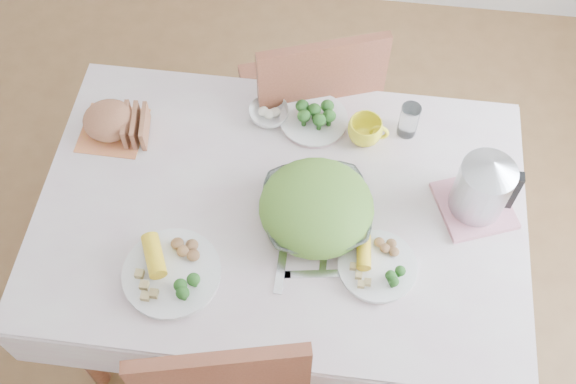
# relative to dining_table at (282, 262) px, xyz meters

# --- Properties ---
(floor) EXTENTS (3.60, 3.60, 0.00)m
(floor) POSITION_rel_dining_table_xyz_m (0.00, 0.00, -0.38)
(floor) COLOR brown
(floor) RESTS_ON ground
(dining_table) EXTENTS (1.40, 0.90, 0.75)m
(dining_table) POSITION_rel_dining_table_xyz_m (0.00, 0.00, 0.00)
(dining_table) COLOR brown
(dining_table) RESTS_ON floor
(tablecloth) EXTENTS (1.50, 1.00, 0.01)m
(tablecloth) POSITION_rel_dining_table_xyz_m (0.00, 0.00, 0.38)
(tablecloth) COLOR silver
(tablecloth) RESTS_ON dining_table
(chair_far) EXTENTS (0.58, 0.58, 1.01)m
(chair_far) POSITION_rel_dining_table_xyz_m (0.01, 0.64, 0.09)
(chair_far) COLOR brown
(chair_far) RESTS_ON floor
(salad_bowl) EXTENTS (0.39, 0.39, 0.08)m
(salad_bowl) POSITION_rel_dining_table_xyz_m (0.11, -0.03, 0.43)
(salad_bowl) COLOR white
(salad_bowl) RESTS_ON tablecloth
(dinner_plate_left) EXTENTS (0.31, 0.31, 0.02)m
(dinner_plate_left) POSITION_rel_dining_table_xyz_m (-0.28, -0.27, 0.40)
(dinner_plate_left) COLOR white
(dinner_plate_left) RESTS_ON tablecloth
(dinner_plate_right) EXTENTS (0.29, 0.29, 0.02)m
(dinner_plate_right) POSITION_rel_dining_table_xyz_m (0.31, -0.17, 0.40)
(dinner_plate_right) COLOR white
(dinner_plate_right) RESTS_ON tablecloth
(broccoli_plate) EXTENTS (0.25, 0.25, 0.02)m
(broccoli_plate) POSITION_rel_dining_table_xyz_m (0.07, 0.34, 0.40)
(broccoli_plate) COLOR beige
(broccoli_plate) RESTS_ON tablecloth
(napkin) EXTENTS (0.21, 0.21, 0.00)m
(napkin) POSITION_rel_dining_table_xyz_m (-0.59, 0.22, 0.39)
(napkin) COLOR #DD7A45
(napkin) RESTS_ON tablecloth
(bread_loaf) EXTENTS (0.19, 0.18, 0.10)m
(bread_loaf) POSITION_rel_dining_table_xyz_m (-0.59, 0.22, 0.45)
(bread_loaf) COLOR brown
(bread_loaf) RESTS_ON napkin
(fruit_bowl) EXTENTS (0.14, 0.14, 0.04)m
(fruit_bowl) POSITION_rel_dining_table_xyz_m (-0.08, 0.34, 0.41)
(fruit_bowl) COLOR white
(fruit_bowl) RESTS_ON tablecloth
(yellow_mug) EXTENTS (0.12, 0.12, 0.09)m
(yellow_mug) POSITION_rel_dining_table_xyz_m (0.24, 0.29, 0.43)
(yellow_mug) COLOR yellow
(yellow_mug) RESTS_ON tablecloth
(glass_tumbler) EXTENTS (0.07, 0.07, 0.12)m
(glass_tumbler) POSITION_rel_dining_table_xyz_m (0.37, 0.34, 0.45)
(glass_tumbler) COLOR white
(glass_tumbler) RESTS_ON tablecloth
(pink_tray) EXTENTS (0.28, 0.28, 0.02)m
(pink_tray) POSITION_rel_dining_table_xyz_m (0.59, 0.07, 0.40)
(pink_tray) COLOR #CF7E8E
(pink_tray) RESTS_ON tablecloth
(electric_kettle) EXTENTS (0.18, 0.18, 0.23)m
(electric_kettle) POSITION_rel_dining_table_xyz_m (0.59, 0.07, 0.51)
(electric_kettle) COLOR #B2B5BA
(electric_kettle) RESTS_ON pink_tray
(fork_left) EXTENTS (0.03, 0.21, 0.00)m
(fork_left) POSITION_rel_dining_table_xyz_m (0.03, -0.18, 0.39)
(fork_left) COLOR silver
(fork_left) RESTS_ON tablecloth
(fork_right) EXTENTS (0.02, 0.18, 0.00)m
(fork_right) POSITION_rel_dining_table_xyz_m (0.15, -0.13, 0.39)
(fork_right) COLOR silver
(fork_right) RESTS_ON tablecloth
(knife) EXTENTS (0.20, 0.05, 0.00)m
(knife) POSITION_rel_dining_table_xyz_m (0.13, -0.21, 0.39)
(knife) COLOR silver
(knife) RESTS_ON tablecloth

